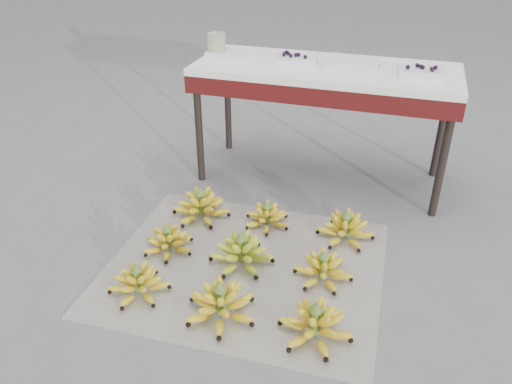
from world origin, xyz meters
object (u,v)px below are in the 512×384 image
(bunch_mid_left, at_px, (168,241))
(newspaper_mat, at_px, (245,267))
(bunch_mid_right, at_px, (323,269))
(bunch_back_center, at_px, (267,217))
(tray_left, at_px, (295,60))
(bunch_back_left, at_px, (201,207))
(glass_jar, at_px, (217,45))
(bunch_front_left, at_px, (139,283))
(bunch_mid_center, at_px, (242,253))
(vendor_table, at_px, (325,80))
(bunch_front_center, at_px, (221,304))
(bunch_front_right, at_px, (315,324))
(tray_far_left, at_px, (229,54))
(tray_right, at_px, (353,63))
(tray_far_right, at_px, (421,72))
(bunch_back_right, at_px, (346,229))

(bunch_mid_left, bearing_deg, newspaper_mat, 17.64)
(bunch_mid_right, distance_m, bunch_back_center, 0.50)
(bunch_mid_left, distance_m, tray_left, 1.23)
(bunch_mid_right, xyz_separation_m, bunch_back_left, (-0.72, 0.31, 0.01))
(glass_jar, bearing_deg, bunch_back_center, -51.35)
(bunch_front_left, distance_m, tray_left, 1.49)
(bunch_mid_right, height_order, tray_left, tray_left)
(bunch_mid_center, xyz_separation_m, vendor_table, (0.17, 0.96, 0.55))
(bunch_front_center, bearing_deg, bunch_front_left, -170.95)
(bunch_front_right, xyz_separation_m, glass_jar, (-0.89, 1.30, 0.70))
(bunch_back_center, bearing_deg, vendor_table, 60.04)
(tray_left, bearing_deg, vendor_table, -0.14)
(bunch_front_center, bearing_deg, tray_far_left, 120.63)
(tray_far_left, relative_size, tray_right, 0.84)
(glass_jar, bearing_deg, tray_right, 1.86)
(tray_right, bearing_deg, bunch_mid_left, -124.66)
(bunch_back_center, xyz_separation_m, tray_left, (-0.02, 0.61, 0.66))
(vendor_table, relative_size, tray_right, 5.16)
(bunch_mid_right, height_order, tray_right, tray_right)
(tray_far_right, bearing_deg, tray_far_left, 177.74)
(bunch_front_center, distance_m, bunch_back_center, 0.70)
(bunch_front_left, distance_m, bunch_back_left, 0.64)
(bunch_mid_right, bearing_deg, glass_jar, 156.54)
(bunch_front_center, distance_m, bunch_front_right, 0.39)
(vendor_table, distance_m, tray_left, 0.20)
(bunch_mid_center, height_order, bunch_back_center, bunch_mid_center)
(tray_right, bearing_deg, tray_left, -175.93)
(vendor_table, bearing_deg, newspaper_mat, -98.74)
(bunch_mid_center, distance_m, vendor_table, 1.12)
(bunch_mid_right, relative_size, glass_jar, 2.55)
(newspaper_mat, bearing_deg, bunch_back_center, 90.09)
(bunch_front_left, relative_size, bunch_front_center, 0.77)
(tray_right, bearing_deg, tray_far_left, -178.75)
(bunch_front_left, relative_size, bunch_mid_right, 0.80)
(bunch_back_center, distance_m, glass_jar, 1.06)
(newspaper_mat, height_order, bunch_mid_center, bunch_mid_center)
(bunch_front_center, bearing_deg, bunch_mid_left, 152.02)
(tray_far_left, relative_size, tray_far_right, 0.95)
(bunch_front_left, bearing_deg, tray_far_left, 88.90)
(tray_far_left, bearing_deg, tray_left, -1.00)
(bunch_back_center, distance_m, tray_left, 0.90)
(bunch_front_left, relative_size, bunch_back_center, 0.92)
(newspaper_mat, xyz_separation_m, tray_left, (-0.02, 0.98, 0.71))
(bunch_back_center, height_order, bunch_back_right, bunch_back_right)
(bunch_front_left, xyz_separation_m, bunch_mid_right, (0.74, 0.33, -0.00))
(bunch_front_center, xyz_separation_m, tray_far_left, (-0.43, 1.32, 0.65))
(newspaper_mat, distance_m, glass_jar, 1.33)
(tray_far_left, bearing_deg, tray_right, 1.25)
(glass_jar, bearing_deg, bunch_front_left, -84.90)
(bunch_back_left, relative_size, bunch_back_right, 1.06)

